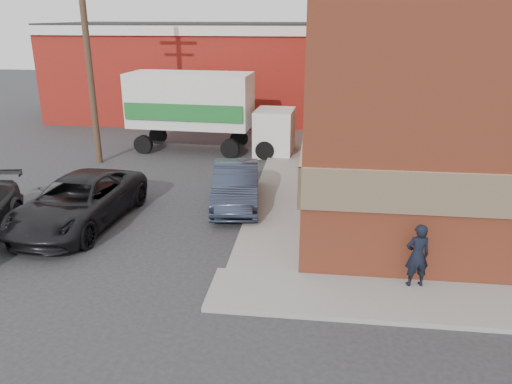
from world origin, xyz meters
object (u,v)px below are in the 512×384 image
(warehouse, at_px, (192,70))
(suv_a, at_px, (78,202))
(box_truck, at_px, (205,107))
(utility_pole, at_px, (87,49))
(man, at_px, (417,255))
(sedan, at_px, (236,185))
(brick_building, at_px, (505,54))

(warehouse, height_order, suv_a, warehouse)
(warehouse, distance_m, box_truck, 8.99)
(utility_pole, height_order, man, utility_pole)
(utility_pole, bearing_deg, suv_a, -70.98)
(sedan, distance_m, box_truck, 7.36)
(warehouse, xyz_separation_m, sedan, (5.20, -15.33, -2.12))
(suv_a, distance_m, box_truck, 9.32)
(suv_a, bearing_deg, brick_building, 30.51)
(box_truck, bearing_deg, utility_pole, -146.31)
(warehouse, bearing_deg, sedan, -71.26)
(brick_building, height_order, man, brick_building)
(warehouse, bearing_deg, man, -63.29)
(suv_a, bearing_deg, sedan, 31.68)
(brick_building, relative_size, sedan, 4.34)
(brick_building, relative_size, suv_a, 3.46)
(utility_pole, distance_m, box_truck, 5.55)
(sedan, bearing_deg, utility_pole, 139.87)
(utility_pole, distance_m, suv_a, 8.01)
(brick_building, distance_m, sedan, 11.00)
(warehouse, xyz_separation_m, man, (10.19, -20.25, -1.93))
(warehouse, xyz_separation_m, utility_pole, (-1.50, -11.00, 1.93))
(utility_pole, bearing_deg, brick_building, -0.02)
(brick_building, xyz_separation_m, suv_a, (-13.74, -6.55, -3.95))
(warehouse, relative_size, man, 10.68)
(man, bearing_deg, sedan, -55.93)
(utility_pole, height_order, sedan, utility_pole)
(brick_building, xyz_separation_m, utility_pole, (-16.00, 0.00, 0.06))
(warehouse, distance_m, man, 22.75)
(sedan, bearing_deg, brick_building, 17.65)
(utility_pole, bearing_deg, man, -38.36)
(sedan, relative_size, box_truck, 0.57)
(brick_building, bearing_deg, suv_a, -154.50)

